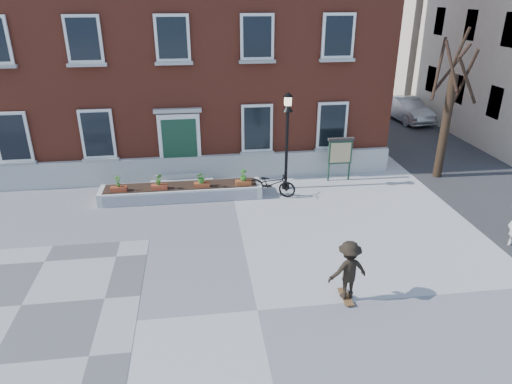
{
  "coord_description": "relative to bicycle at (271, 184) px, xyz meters",
  "views": [
    {
      "loc": [
        -1.28,
        -9.26,
        7.41
      ],
      "look_at": [
        0.5,
        4.0,
        1.5
      ],
      "focal_mm": 32.0,
      "sensor_mm": 36.0,
      "label": 1
    }
  ],
  "objects": [
    {
      "name": "notice_board",
      "position": [
        3.11,
        1.2,
        0.76
      ],
      "size": [
        1.1,
        0.16,
        1.87
      ],
      "color": "#193224",
      "rests_on": "ground"
    },
    {
      "name": "bare_tree",
      "position": [
        7.51,
        1.05,
        2.28
      ],
      "size": [
        1.83,
        1.83,
        6.16
      ],
      "color": "#2F2015",
      "rests_on": "ground"
    },
    {
      "name": "brick_building",
      "position": [
        -3.49,
        7.02,
        5.79
      ],
      "size": [
        18.4,
        10.85,
        12.6
      ],
      "color": "brown",
      "rests_on": "ground"
    },
    {
      "name": "planter_assembly",
      "position": [
        -3.48,
        0.22,
        -0.2
      ],
      "size": [
        6.2,
        1.12,
        1.15
      ],
      "color": "silver",
      "rests_on": "ground"
    },
    {
      "name": "checker_patch",
      "position": [
        -7.49,
        -5.96,
        -0.5
      ],
      "size": [
        6.0,
        6.0,
        0.01
      ],
      "primitive_type": "cube",
      "color": "#515153",
      "rests_on": "ground"
    },
    {
      "name": "skateboarder",
      "position": [
        0.87,
        -6.79,
        0.38
      ],
      "size": [
        1.14,
        0.78,
        1.7
      ],
      "color": "brown",
      "rests_on": "ground"
    },
    {
      "name": "ground",
      "position": [
        -1.49,
        -6.96,
        -0.51
      ],
      "size": [
        100.0,
        100.0,
        0.0
      ],
      "primitive_type": "plane",
      "color": "#9F9EA1",
      "rests_on": "ground"
    },
    {
      "name": "lamp_post",
      "position": [
        0.71,
        0.64,
        2.03
      ],
      "size": [
        0.4,
        0.4,
        3.93
      ],
      "color": "black",
      "rests_on": "ground"
    },
    {
      "name": "bicycle",
      "position": [
        0.0,
        0.0,
        0.0
      ],
      "size": [
        2.04,
        1.33,
        1.01
      ],
      "primitive_type": "imported",
      "rotation": [
        0.0,
        0.0,
        1.2
      ],
      "color": "black",
      "rests_on": "ground"
    },
    {
      "name": "parked_car",
      "position": [
        10.15,
        10.15,
        0.21
      ],
      "size": [
        2.04,
        4.5,
        1.43
      ],
      "primitive_type": "imported",
      "rotation": [
        0.0,
        0.0,
        0.12
      ],
      "color": "#ACAEB1",
      "rests_on": "ground"
    }
  ]
}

